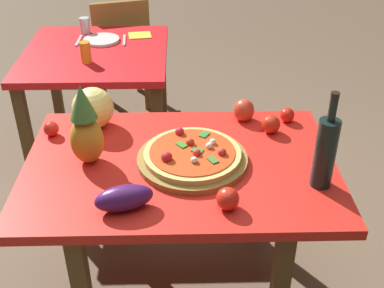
{
  "coord_description": "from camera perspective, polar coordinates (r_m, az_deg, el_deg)",
  "views": [
    {
      "loc": [
        0.01,
        -1.57,
        1.8
      ],
      "look_at": [
        0.05,
        0.05,
        0.77
      ],
      "focal_mm": 45.71,
      "sensor_mm": 36.0,
      "label": 1
    }
  ],
  "objects": [
    {
      "name": "background_table",
      "position": [
        3.03,
        -11.03,
        8.71
      ],
      "size": [
        0.84,
        0.88,
        0.72
      ],
      "color": "brown",
      "rests_on": "ground_plane"
    },
    {
      "name": "eggplant",
      "position": [
        1.67,
        -7.94,
        -6.26
      ],
      "size": [
        0.22,
        0.14,
        0.09
      ],
      "primitive_type": "ellipsoid",
      "rotation": [
        0.0,
        0.0,
        0.27
      ],
      "color": "#451957",
      "rests_on": "display_table"
    },
    {
      "name": "knife_utensil",
      "position": [
        3.12,
        -7.91,
        11.91
      ],
      "size": [
        0.03,
        0.18,
        0.01
      ],
      "primitive_type": "cube",
      "rotation": [
        0.0,
        0.0,
        0.07
      ],
      "color": "silver",
      "rests_on": "background_table"
    },
    {
      "name": "tomato_by_bottle",
      "position": [
        1.66,
        4.18,
        -6.39
      ],
      "size": [
        0.08,
        0.08,
        0.08
      ],
      "primitive_type": "sphere",
      "color": "red",
      "rests_on": "display_table"
    },
    {
      "name": "melon",
      "position": [
        2.14,
        -11.49,
        4.14
      ],
      "size": [
        0.18,
        0.18,
        0.18
      ],
      "primitive_type": "sphere",
      "color": "#E5D670",
      "rests_on": "display_table"
    },
    {
      "name": "pizza_board",
      "position": [
        1.9,
        0.04,
        -1.76
      ],
      "size": [
        0.43,
        0.43,
        0.02
      ],
      "primitive_type": "cylinder",
      "color": "olive",
      "rests_on": "display_table"
    },
    {
      "name": "napkin_folded",
      "position": [
        3.19,
        -6.11,
        12.5
      ],
      "size": [
        0.16,
        0.14,
        0.01
      ],
      "primitive_type": "cube",
      "rotation": [
        0.0,
        0.0,
        0.15
      ],
      "color": "yellow",
      "rests_on": "background_table"
    },
    {
      "name": "pizza",
      "position": [
        1.88,
        0.02,
        -1.08
      ],
      "size": [
        0.38,
        0.38,
        0.06
      ],
      "color": "tan",
      "rests_on": "pizza_board"
    },
    {
      "name": "tomato_near_board",
      "position": [
        2.1,
        9.2,
        2.3
      ],
      "size": [
        0.08,
        0.08,
        0.08
      ],
      "primitive_type": "sphere",
      "color": "red",
      "rests_on": "display_table"
    },
    {
      "name": "bell_pepper",
      "position": [
        2.18,
        6.06,
        3.93
      ],
      "size": [
        0.09,
        0.09,
        0.1
      ],
      "primitive_type": "ellipsoid",
      "color": "red",
      "rests_on": "display_table"
    },
    {
      "name": "dinner_plate",
      "position": [
        3.13,
        -10.51,
        11.87
      ],
      "size": [
        0.22,
        0.22,
        0.02
      ],
      "primitive_type": "cylinder",
      "color": "white",
      "rests_on": "background_table"
    },
    {
      "name": "display_table",
      "position": [
        1.96,
        -1.38,
        -4.36
      ],
      "size": [
        1.21,
        0.81,
        0.72
      ],
      "color": "brown",
      "rests_on": "ground_plane"
    },
    {
      "name": "fork_utensil",
      "position": [
        3.16,
        -13.07,
        11.67
      ],
      "size": [
        0.02,
        0.18,
        0.01
      ],
      "primitive_type": "cube",
      "rotation": [
        0.0,
        0.0,
        -0.02
      ],
      "color": "silver",
      "rests_on": "background_table"
    },
    {
      "name": "wine_bottle",
      "position": [
        1.77,
        15.3,
        -0.86
      ],
      "size": [
        0.08,
        0.08,
        0.37
      ],
      "color": "black",
      "rests_on": "display_table"
    },
    {
      "name": "tomato_beside_pepper",
      "position": [
        2.14,
        -16.11,
        1.72
      ],
      "size": [
        0.06,
        0.06,
        0.06
      ],
      "primitive_type": "sphere",
      "color": "red",
      "rests_on": "display_table"
    },
    {
      "name": "drinking_glass_water",
      "position": [
        3.28,
        -12.41,
        13.37
      ],
      "size": [
        0.06,
        0.06,
        0.1
      ],
      "primitive_type": "cylinder",
      "color": "silver",
      "rests_on": "background_table"
    },
    {
      "name": "tomato_at_corner",
      "position": [
        2.2,
        11.04,
        3.35
      ],
      "size": [
        0.06,
        0.06,
        0.06
      ],
      "primitive_type": "sphere",
      "color": "red",
      "rests_on": "display_table"
    },
    {
      "name": "pineapple_left",
      "position": [
        1.87,
        -12.33,
        1.79
      ],
      "size": [
        0.13,
        0.13,
        0.33
      ],
      "color": "#C28724",
      "rests_on": "display_table"
    },
    {
      "name": "drinking_glass_juice",
      "position": [
        2.82,
        -12.32,
        10.42
      ],
      "size": [
        0.06,
        0.06,
        0.12
      ],
      "primitive_type": "cylinder",
      "color": "orange",
      "rests_on": "background_table"
    },
    {
      "name": "dining_chair",
      "position": [
        3.68,
        -8.35,
        11.07
      ],
      "size": [
        0.49,
        0.49,
        0.85
      ],
      "rotation": [
        0.0,
        0.0,
        3.42
      ],
      "color": "olive",
      "rests_on": "ground_plane"
    }
  ]
}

